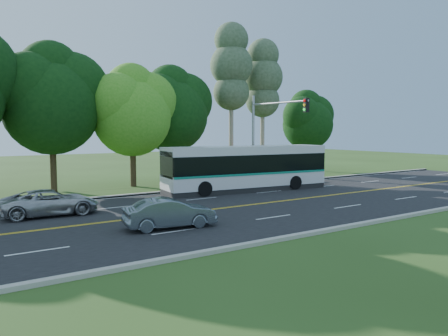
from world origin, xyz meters
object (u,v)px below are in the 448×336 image
traffic_signal (269,126)px  transit_bus (246,169)px  sedan (170,213)px  suv (50,202)px

traffic_signal → transit_bus: 3.93m
sedan → suv: (-3.74, 5.97, -0.00)m
sedan → traffic_signal: bearing=-47.4°
traffic_signal → sedan: size_ratio=1.74×
traffic_signal → transit_bus: traffic_signal is taller
transit_bus → suv: size_ratio=2.60×
traffic_signal → transit_bus: (-2.40, -0.45, -3.08)m
traffic_signal → transit_bus: bearing=-169.4°
transit_bus → sedan: bearing=-136.1°
transit_bus → sedan: size_ratio=3.06×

